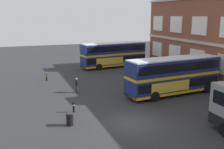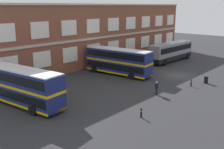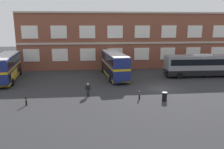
{
  "view_description": "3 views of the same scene",
  "coord_description": "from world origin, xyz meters",
  "px_view_note": "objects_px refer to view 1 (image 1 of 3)",
  "views": [
    {
      "loc": [
        18.34,
        -8.52,
        8.58
      ],
      "look_at": [
        -9.16,
        1.66,
        1.96
      ],
      "focal_mm": 42.46,
      "sensor_mm": 36.0,
      "label": 1
    },
    {
      "loc": [
        -36.05,
        -18.26,
        10.54
      ],
      "look_at": [
        -11.19,
        3.99,
        1.67
      ],
      "focal_mm": 41.54,
      "sensor_mm": 36.0,
      "label": 2
    },
    {
      "loc": [
        -9.75,
        -28.85,
        8.76
      ],
      "look_at": [
        -6.55,
        3.16,
        1.45
      ],
      "focal_mm": 36.07,
      "sensor_mm": 36.0,
      "label": 3
    }
  ],
  "objects_px": {
    "safety_bollard_west": "(47,77)",
    "safety_bollard_east": "(74,107)",
    "station_litter_bin": "(70,119)",
    "double_decker_middle": "(174,75)",
    "waiting_passenger": "(77,84)",
    "double_decker_near": "(114,54)"
  },
  "relations": [
    {
      "from": "safety_bollard_west",
      "to": "safety_bollard_east",
      "type": "xyz_separation_m",
      "value": [
        12.76,
        0.88,
        0.0
      ]
    },
    {
      "from": "double_decker_middle",
      "to": "station_litter_bin",
      "type": "relative_size",
      "value": 10.88
    },
    {
      "from": "double_decker_middle",
      "to": "double_decker_near",
      "type": "bearing_deg",
      "value": -177.86
    },
    {
      "from": "double_decker_near",
      "to": "station_litter_bin",
      "type": "height_order",
      "value": "double_decker_near"
    },
    {
      "from": "double_decker_middle",
      "to": "safety_bollard_east",
      "type": "xyz_separation_m",
      "value": [
        1.73,
        -11.51,
        -1.66
      ]
    },
    {
      "from": "double_decker_middle",
      "to": "station_litter_bin",
      "type": "bearing_deg",
      "value": -70.13
    },
    {
      "from": "double_decker_middle",
      "to": "safety_bollard_west",
      "type": "xyz_separation_m",
      "value": [
        -11.03,
        -12.39,
        -1.66
      ]
    },
    {
      "from": "station_litter_bin",
      "to": "double_decker_middle",
      "type": "bearing_deg",
      "value": 109.87
    },
    {
      "from": "safety_bollard_west",
      "to": "waiting_passenger",
      "type": "bearing_deg",
      "value": 20.73
    },
    {
      "from": "safety_bollard_west",
      "to": "safety_bollard_east",
      "type": "distance_m",
      "value": 12.79
    },
    {
      "from": "double_decker_middle",
      "to": "safety_bollard_west",
      "type": "height_order",
      "value": "double_decker_middle"
    },
    {
      "from": "safety_bollard_east",
      "to": "double_decker_middle",
      "type": "bearing_deg",
      "value": 98.54
    },
    {
      "from": "double_decker_near",
      "to": "safety_bollard_east",
      "type": "bearing_deg",
      "value": -30.23
    },
    {
      "from": "waiting_passenger",
      "to": "safety_bollard_west",
      "type": "height_order",
      "value": "waiting_passenger"
    },
    {
      "from": "safety_bollard_west",
      "to": "station_litter_bin",
      "type": "bearing_deg",
      "value": -0.09
    },
    {
      "from": "station_litter_bin",
      "to": "double_decker_near",
      "type": "bearing_deg",
      "value": 151.19
    },
    {
      "from": "safety_bollard_west",
      "to": "double_decker_middle",
      "type": "bearing_deg",
      "value": 48.33
    },
    {
      "from": "double_decker_near",
      "to": "double_decker_middle",
      "type": "relative_size",
      "value": 1.0
    },
    {
      "from": "station_litter_bin",
      "to": "safety_bollard_east",
      "type": "xyz_separation_m",
      "value": [
        -2.76,
        0.91,
        -0.03
      ]
    },
    {
      "from": "double_decker_middle",
      "to": "waiting_passenger",
      "type": "xyz_separation_m",
      "value": [
        -4.32,
        -9.85,
        -1.22
      ]
    },
    {
      "from": "waiting_passenger",
      "to": "safety_bollard_west",
      "type": "relative_size",
      "value": 1.79
    },
    {
      "from": "double_decker_near",
      "to": "station_litter_bin",
      "type": "relative_size",
      "value": 10.91
    }
  ]
}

